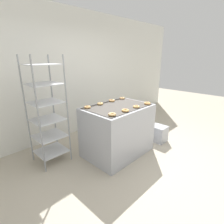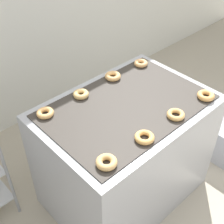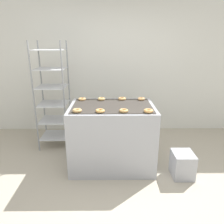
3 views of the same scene
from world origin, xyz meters
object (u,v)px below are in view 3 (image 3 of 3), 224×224
(glaze_bin, at_px, (182,164))
(donut_far_left, at_px, (82,99))
(fryer_machine, at_px, (112,136))
(baking_rack_cart, at_px, (53,95))
(donut_near_left, at_px, (77,110))
(donut_near_midleft, at_px, (100,111))
(donut_far_midright, at_px, (122,99))
(donut_far_midleft, at_px, (101,99))
(donut_near_midright, at_px, (124,111))
(donut_far_right, at_px, (141,99))
(donut_near_right, at_px, (148,111))

(glaze_bin, relative_size, donut_far_left, 3.10)
(fryer_machine, xyz_separation_m, baking_rack_cart, (-1.02, 0.68, 0.46))
(donut_near_left, height_order, donut_near_midleft, donut_near_left)
(fryer_machine, xyz_separation_m, donut_near_midleft, (-0.16, -0.30, 0.49))
(donut_far_midright, bearing_deg, donut_near_left, -135.40)
(donut_near_left, bearing_deg, donut_far_midleft, 63.66)
(fryer_machine, relative_size, donut_near_midright, 10.30)
(donut_near_left, distance_m, donut_near_midleft, 0.30)
(baking_rack_cart, xyz_separation_m, donut_near_midleft, (0.86, -0.98, 0.03))
(fryer_machine, xyz_separation_m, donut_near_midright, (0.15, -0.30, 0.49))
(donut_near_midleft, bearing_deg, baking_rack_cart, 131.24)
(baking_rack_cart, height_order, donut_far_right, baking_rack_cart)
(donut_near_midleft, height_order, donut_near_midright, same)
(donut_near_left, bearing_deg, donut_far_left, 90.74)
(glaze_bin, relative_size, donut_far_right, 3.17)
(baking_rack_cart, bearing_deg, donut_far_left, -34.69)
(donut_near_left, height_order, donut_far_right, donut_near_left)
(fryer_machine, bearing_deg, donut_far_right, 33.06)
(donut_near_right, bearing_deg, donut_near_midright, 177.27)
(donut_near_left, relative_size, donut_near_midright, 1.03)
(baking_rack_cart, bearing_deg, glaze_bin, -26.61)
(baking_rack_cart, height_order, donut_far_midleft, baking_rack_cart)
(donut_near_right, bearing_deg, donut_far_midleft, 135.88)
(donut_near_left, relative_size, donut_near_right, 0.99)
(donut_near_right, height_order, donut_far_midright, same)
(donut_far_left, height_order, donut_far_right, same)
(donut_far_midleft, xyz_separation_m, donut_far_midright, (0.32, 0.02, 0.00))
(donut_far_midleft, bearing_deg, donut_near_right, -44.12)
(donut_near_midright, bearing_deg, donut_far_left, 135.84)
(baking_rack_cart, xyz_separation_m, donut_far_midleft, (0.86, -0.38, 0.04))
(baking_rack_cart, relative_size, donut_near_left, 15.13)
(fryer_machine, distance_m, donut_far_left, 0.74)
(fryer_machine, distance_m, donut_far_right, 0.74)
(fryer_machine, distance_m, donut_near_midleft, 0.60)
(donut_near_right, relative_size, donut_far_midleft, 1.09)
(donut_near_right, xyz_separation_m, donut_far_midleft, (-0.63, 0.61, -0.00))
(donut_near_midleft, bearing_deg, donut_near_left, 178.37)
(donut_far_right, bearing_deg, donut_far_midleft, -179.86)
(donut_near_midleft, bearing_deg, donut_far_right, 44.35)
(baking_rack_cart, bearing_deg, donut_far_right, -14.46)
(donut_far_midright, relative_size, donut_far_right, 1.09)
(donut_near_midleft, height_order, donut_far_right, same)
(glaze_bin, height_order, donut_far_right, donut_far_right)
(donut_near_left, bearing_deg, donut_near_midright, -0.43)
(fryer_machine, xyz_separation_m, donut_near_left, (-0.46, -0.30, 0.49))
(fryer_machine, distance_m, donut_far_midleft, 0.60)
(donut_far_midleft, distance_m, donut_far_right, 0.62)
(baking_rack_cart, height_order, donut_far_midright, baking_rack_cart)
(donut_near_midleft, bearing_deg, donut_far_left, 117.12)
(donut_near_right, bearing_deg, baking_rack_cart, 146.23)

